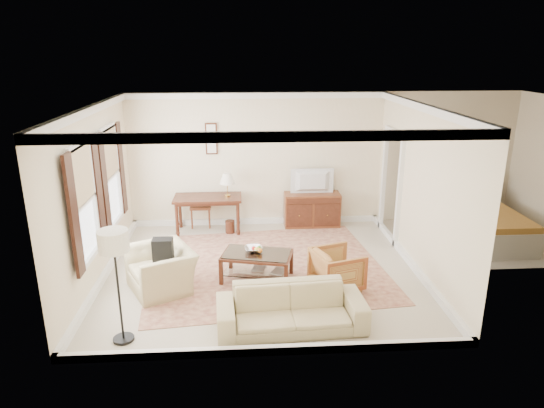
{
  "coord_description": "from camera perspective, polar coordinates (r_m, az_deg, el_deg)",
  "views": [
    {
      "loc": [
        -0.33,
        -7.82,
        3.77
      ],
      "look_at": [
        0.2,
        0.3,
        1.15
      ],
      "focal_mm": 32.0,
      "sensor_mm": 36.0,
      "label": 1
    }
  ],
  "objects": [
    {
      "name": "room_shell",
      "position": [
        7.93,
        -1.32,
        8.42
      ],
      "size": [
        5.51,
        5.01,
        2.91
      ],
      "color": "beige",
      "rests_on": "ground"
    },
    {
      "name": "window_front",
      "position": [
        7.82,
        -21.2,
        0.12
      ],
      "size": [
        0.12,
        1.56,
        1.8
      ],
      "primitive_type": null,
      "color": "#CCB284",
      "rests_on": "room_shell"
    },
    {
      "name": "fruit_bowl",
      "position": [
        8.24,
        -2.19,
        -5.22
      ],
      "size": [
        0.42,
        0.42,
        0.1
      ],
      "primitive_type": "imported",
      "color": "silver",
      "rests_on": "coffee_table"
    },
    {
      "name": "annex_bedroom",
      "position": [
        10.74,
        23.19,
        -2.27
      ],
      "size": [
        3.0,
        2.7,
        2.9
      ],
      "color": "beige",
      "rests_on": "ground"
    },
    {
      "name": "rug",
      "position": [
        8.84,
        -0.86,
        -7.35
      ],
      "size": [
        4.49,
        3.96,
        0.01
      ],
      "primitive_type": "cube",
      "rotation": [
        0.0,
        0.0,
        0.1
      ],
      "color": "maroon",
      "rests_on": "room_shell"
    },
    {
      "name": "writing_desk",
      "position": [
        10.36,
        -7.56,
        0.28
      ],
      "size": [
        1.43,
        0.71,
        0.78
      ],
      "color": "#4D2416",
      "rests_on": "room_shell"
    },
    {
      "name": "sideboard",
      "position": [
        10.72,
        4.71,
        -0.67
      ],
      "size": [
        1.22,
        0.47,
        0.75
      ],
      "primitive_type": "cube",
      "color": "brown",
      "rests_on": "room_shell"
    },
    {
      "name": "doorway",
      "position": [
        10.16,
        13.82,
        1.95
      ],
      "size": [
        0.1,
        1.12,
        2.25
      ],
      "primitive_type": null,
      "color": "white",
      "rests_on": "room_shell"
    },
    {
      "name": "desk_lamp",
      "position": [
        10.24,
        -5.28,
        2.25
      ],
      "size": [
        0.32,
        0.32,
        0.5
      ],
      "primitive_type": null,
      "color": "silver",
      "rests_on": "writing_desk"
    },
    {
      "name": "floor_lamp",
      "position": [
        6.5,
        -18.09,
        -5.11
      ],
      "size": [
        0.39,
        0.39,
        1.59
      ],
      "color": "black",
      "rests_on": "room_shell"
    },
    {
      "name": "book_b",
      "position": [
        8.29,
        0.14,
        -7.77
      ],
      "size": [
        0.26,
        0.15,
        0.38
      ],
      "primitive_type": "imported",
      "rotation": [
        0.0,
        0.0,
        -0.47
      ],
      "color": "brown",
      "rests_on": "coffee_table"
    },
    {
      "name": "tv",
      "position": [
        10.47,
        4.83,
        3.54
      ],
      "size": [
        0.89,
        0.51,
        0.12
      ],
      "primitive_type": "imported",
      "rotation": [
        0.0,
        0.0,
        3.14
      ],
      "color": "black",
      "rests_on": "sideboard"
    },
    {
      "name": "coffee_table",
      "position": [
        8.24,
        -1.78,
        -6.49
      ],
      "size": [
        1.28,
        0.93,
        0.49
      ],
      "rotation": [
        0.0,
        0.0,
        -0.24
      ],
      "color": "#4D2416",
      "rests_on": "room_shell"
    },
    {
      "name": "club_armchair",
      "position": [
        8.09,
        -12.93,
        -6.74
      ],
      "size": [
        1.1,
        1.27,
        0.93
      ],
      "primitive_type": "imported",
      "rotation": [
        0.0,
        0.0,
        -1.1
      ],
      "color": "tan",
      "rests_on": "room_shell"
    },
    {
      "name": "framed_prints",
      "position": [
        10.47,
        -7.15,
        7.65
      ],
      "size": [
        0.25,
        0.04,
        0.68
      ],
      "primitive_type": null,
      "color": "#4D2416",
      "rests_on": "room_shell"
    },
    {
      "name": "backpack",
      "position": [
        7.99,
        -12.72,
        -5.1
      ],
      "size": [
        0.38,
        0.39,
        0.4
      ],
      "primitive_type": "cube",
      "rotation": [
        0.0,
        0.0,
        -0.85
      ],
      "color": "black",
      "rests_on": "club_armchair"
    },
    {
      "name": "book_a",
      "position": [
        8.39,
        -2.24,
        -7.43
      ],
      "size": [
        0.28,
        0.12,
        0.38
      ],
      "primitive_type": "imported",
      "rotation": [
        0.0,
        0.0,
        -0.3
      ],
      "color": "brown",
      "rests_on": "coffee_table"
    },
    {
      "name": "desk_chair",
      "position": [
        10.75,
        -8.39,
        0.09
      ],
      "size": [
        0.55,
        0.55,
        1.05
      ],
      "primitive_type": null,
      "rotation": [
        0.0,
        0.0,
        -0.24
      ],
      "color": "brown",
      "rests_on": "room_shell"
    },
    {
      "name": "striped_armchair",
      "position": [
        8.01,
        7.67,
        -7.43
      ],
      "size": [
        0.86,
        0.89,
        0.74
      ],
      "primitive_type": "imported",
      "rotation": [
        0.0,
        0.0,
        1.87
      ],
      "color": "brown",
      "rests_on": "room_shell"
    },
    {
      "name": "sofa",
      "position": [
        6.88,
        2.26,
        -11.44
      ],
      "size": [
        2.1,
        0.73,
        0.81
      ],
      "primitive_type": "imported",
      "rotation": [
        0.0,
        0.0,
        0.06
      ],
      "color": "tan",
      "rests_on": "room_shell"
    },
    {
      "name": "window_rear",
      "position": [
        9.3,
        -18.41,
        3.12
      ],
      "size": [
        0.12,
        1.56,
        1.8
      ],
      "primitive_type": null,
      "color": "#CCB284",
      "rests_on": "room_shell"
    }
  ]
}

